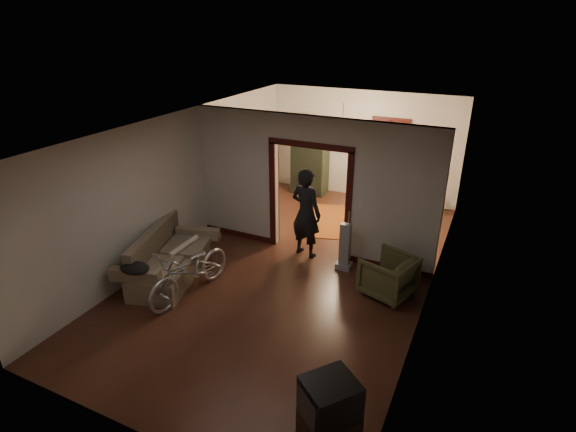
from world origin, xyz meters
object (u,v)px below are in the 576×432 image
Objects in this scene: bicycle at (190,271)px; desk at (396,194)px; armchair at (388,276)px; sofa at (170,255)px; person at (306,213)px; locker at (310,160)px.

desk is (2.32, 5.34, -0.09)m from bicycle.
bicycle is 3.41m from armchair.
sofa is at bearing 162.77° from bicycle.
locker is (-1.30, 3.30, 0.01)m from person.
locker is at bearing 156.97° from desk.
locker is (-0.09, 5.51, 0.45)m from bicycle.
locker is at bearing -54.81° from person.
locker reaches higher than bicycle.
locker is 1.75× the size of desk.
desk is at bearing 74.41° from bicycle.
armchair is at bearing -53.21° from locker.
armchair is 3.94m from desk.
armchair is at bearing -98.02° from desk.
sofa is 0.78m from bicycle.
desk is (1.11, 3.14, -0.53)m from person.
bicycle is 0.99× the size of person.
desk is (3.02, 5.01, -0.05)m from sofa.
sofa is 1.06× the size of person.
person is (1.21, 2.20, 0.44)m from bicycle.
person is 1.73× the size of desk.
desk is at bearing -95.80° from person.
sofa is 5.85m from desk.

